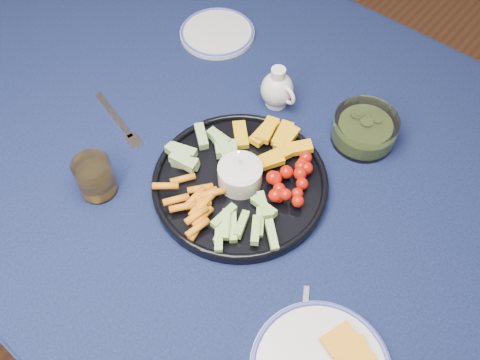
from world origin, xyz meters
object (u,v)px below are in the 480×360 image
Objects in this scene: crudite_platter at (239,180)px; juice_tumbler at (96,179)px; creamer_pitcher at (277,89)px; pickle_bowl at (364,130)px; dining_table at (252,183)px; side_plate_extra at (217,33)px.

juice_tumbler is (-0.19, -0.17, 0.02)m from crudite_platter.
creamer_pitcher is 0.40m from juice_tumbler.
pickle_bowl is 0.52m from juice_tumbler.
pickle_bowl is at bearing 53.56° from juice_tumbler.
dining_table is 17.83× the size of creamer_pitcher.
creamer_pitcher reaches higher than juice_tumbler.
creamer_pitcher is 1.16× the size of juice_tumbler.
crudite_platter is at bearing 41.88° from juice_tumbler.
juice_tumbler is at bearing -107.05° from creamer_pitcher.
juice_tumbler is at bearing -126.44° from pickle_bowl.
pickle_bowl is 0.73× the size of side_plate_extra.
pickle_bowl is (0.14, 0.17, 0.11)m from dining_table.
creamer_pitcher reaches higher than side_plate_extra.
dining_table is 0.20m from creamer_pitcher.
creamer_pitcher is at bearing 109.59° from crudite_platter.
side_plate_extra is at bearing 173.40° from pickle_bowl.
dining_table is 0.13m from crudite_platter.
dining_table is at bearing 54.96° from juice_tumbler.
creamer_pitcher is at bearing 72.95° from juice_tumbler.
side_plate_extra is (-0.43, 0.05, -0.02)m from pickle_bowl.
creamer_pitcher is (-0.05, 0.14, 0.13)m from dining_table.
crudite_platter reaches higher than side_plate_extra.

